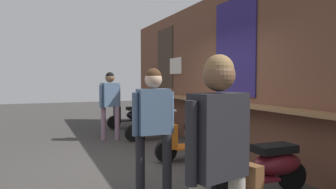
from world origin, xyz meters
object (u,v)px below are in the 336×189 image
at_px(scooter_orange, 195,139).
at_px(shopper_browsing, 153,118).
at_px(scooter_red, 155,124).
at_px(scooter_black, 132,115).
at_px(scooter_maroon, 267,165).
at_px(shopper_with_handbag, 220,149).
at_px(shopper_passing, 110,98).

bearing_deg(scooter_orange, shopper_browsing, 47.45).
bearing_deg(shopper_browsing, scooter_red, 157.26).
bearing_deg(scooter_black, scooter_orange, 87.58).
relative_size(scooter_red, shopper_browsing, 0.86).
xyz_separation_m(scooter_black, scooter_maroon, (6.05, 0.00, 0.00)).
height_order(scooter_red, shopper_browsing, shopper_browsing).
distance_m(scooter_black, shopper_with_handbag, 7.54).
height_order(scooter_maroon, shopper_passing, shopper_passing).
xyz_separation_m(scooter_maroon, shopper_passing, (-4.43, -1.04, 0.65)).
bearing_deg(scooter_maroon, shopper_browsing, -19.01).
xyz_separation_m(scooter_black, shopper_browsing, (5.52, -1.36, 0.62)).
bearing_deg(scooter_orange, scooter_maroon, 90.87).
bearing_deg(shopper_browsing, shopper_with_handbag, -7.66).
xyz_separation_m(scooter_black, shopper_with_handbag, (7.35, -1.56, 0.63)).
relative_size(scooter_orange, scooter_maroon, 1.00).
relative_size(shopper_with_handbag, shopper_browsing, 1.02).
relative_size(scooter_maroon, shopper_passing, 0.84).
relative_size(shopper_with_handbag, shopper_passing, 0.99).
bearing_deg(shopper_passing, shopper_with_handbag, -21.61).
distance_m(scooter_red, shopper_passing, 1.29).
relative_size(scooter_black, shopper_browsing, 0.86).
bearing_deg(shopper_browsing, scooter_orange, 135.06).
height_order(scooter_black, shopper_passing, shopper_passing).
xyz_separation_m(scooter_red, scooter_orange, (2.06, 0.00, 0.00)).
height_order(scooter_orange, shopper_browsing, shopper_browsing).
bearing_deg(shopper_browsing, scooter_black, 164.65).
xyz_separation_m(shopper_with_handbag, shopper_passing, (-5.74, 0.52, 0.02)).
xyz_separation_m(scooter_maroon, shopper_browsing, (-0.53, -1.36, 0.62)).
xyz_separation_m(scooter_orange, shopper_passing, (-2.47, -1.04, 0.65)).
bearing_deg(scooter_black, scooter_red, 87.58).
distance_m(scooter_maroon, shopper_browsing, 1.58).
relative_size(scooter_red, shopper_passing, 0.84).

